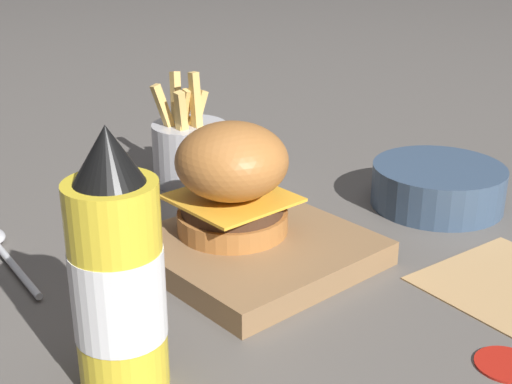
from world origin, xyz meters
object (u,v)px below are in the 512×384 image
Objects in this scene: serving_board at (256,250)px; burger at (232,178)px; side_bowl at (437,184)px; ketchup_bottle at (117,279)px; fries_basket at (190,150)px.

serving_board is 1.80× the size of burger.
burger is 0.27m from side_bowl.
burger is 0.73× the size of side_bowl.
fries_basket is at bearing 46.96° from ketchup_bottle.
burger reaches higher than side_bowl.
ketchup_bottle is (-0.20, -0.08, 0.08)m from serving_board.
fries_basket is at bearing 65.34° from burger.
serving_board is at bearing -81.09° from burger.
side_bowl is at bearing -7.36° from serving_board.
fries_basket reaches higher than side_bowl.
serving_board is 0.08m from burger.
side_bowl is (0.17, -0.26, -0.02)m from fries_basket.
fries_basket is (0.09, 0.19, -0.04)m from burger.
serving_board is 0.26m from side_bowl.
ketchup_bottle is 1.30× the size of side_bowl.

